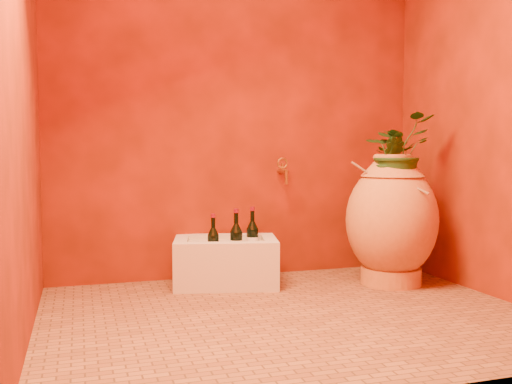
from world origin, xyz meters
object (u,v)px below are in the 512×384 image
object	(u,v)px
amphora	(392,220)
wine_bottle_a	(252,239)
wine_bottle_b	(236,242)
wall_tap	(283,170)
stone_basin	(226,263)
wine_bottle_c	(213,245)

from	to	relation	value
amphora	wine_bottle_a	xyz separation A→B (m)	(-0.82, 0.31, -0.13)
wine_bottle_b	wall_tap	xyz separation A→B (m)	(0.39, 0.24, 0.44)
wine_bottle_b	wall_tap	size ratio (longest dim) A/B	1.83
wine_bottle_b	wall_tap	world-z (taller)	wall_tap
stone_basin	wine_bottle_c	bearing A→B (deg)	-143.58
wine_bottle_a	wine_bottle_c	size ratio (longest dim) A/B	1.09
amphora	wine_bottle_c	distance (m)	1.13
amphora	stone_basin	bearing A→B (deg)	164.00
stone_basin	wine_bottle_a	distance (m)	0.23
wall_tap	wine_bottle_c	bearing A→B (deg)	-156.77
wine_bottle_a	wine_bottle_b	bearing A→B (deg)	-142.95
stone_basin	wine_bottle_a	bearing A→B (deg)	7.16
stone_basin	wall_tap	bearing A→B (deg)	19.93
stone_basin	wine_bottle_a	size ratio (longest dim) A/B	2.21
stone_basin	wine_bottle_b	size ratio (longest dim) A/B	2.20
stone_basin	wall_tap	xyz separation A→B (m)	(0.44, 0.16, 0.58)
amphora	wine_bottle_b	bearing A→B (deg)	167.69
wine_bottle_c	wall_tap	xyz separation A→B (m)	(0.54, 0.23, 0.45)
stone_basin	wall_tap	world-z (taller)	wall_tap
amphora	stone_basin	distance (m)	1.08
stone_basin	wine_bottle_c	xyz separation A→B (m)	(-0.10, -0.07, 0.13)
wine_bottle_c	amphora	bearing A→B (deg)	-11.19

